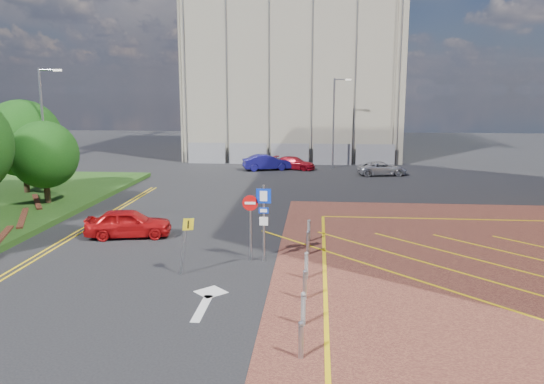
# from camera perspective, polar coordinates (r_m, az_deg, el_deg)

# --- Properties ---
(ground) EXTENTS (140.00, 140.00, 0.00)m
(ground) POSITION_cam_1_polar(r_m,az_deg,el_deg) (21.25, -2.51, -8.21)
(ground) COLOR black
(ground) RESTS_ON ground
(tree_c) EXTENTS (4.00, 4.00, 4.90)m
(tree_c) POSITION_cam_1_polar(r_m,az_deg,el_deg) (34.20, -23.30, 3.70)
(tree_c) COLOR #3D2B1C
(tree_c) RESTS_ON grass_bed
(tree_d) EXTENTS (5.00, 5.00, 6.08)m
(tree_d) POSITION_cam_1_polar(r_m,az_deg,el_deg) (38.20, -25.25, 5.24)
(tree_d) COLOR #3D2B1C
(tree_d) RESTS_ON grass_bed
(lamp_left_far) EXTENTS (1.53, 0.16, 8.00)m
(lamp_left_far) POSITION_cam_1_polar(r_m,az_deg,el_deg) (36.26, -23.28, 6.40)
(lamp_left_far) COLOR #9EA0A8
(lamp_left_far) RESTS_ON grass_bed
(lamp_back) EXTENTS (1.53, 0.16, 8.00)m
(lamp_back) POSITION_cam_1_polar(r_m,az_deg,el_deg) (47.99, 6.74, 7.74)
(lamp_back) COLOR #9EA0A8
(lamp_back) RESTS_ON ground
(sign_cluster) EXTENTS (1.17, 0.12, 3.20)m
(sign_cluster) POSITION_cam_1_polar(r_m,az_deg,el_deg) (21.61, -1.44, -2.49)
(sign_cluster) COLOR #9EA0A8
(sign_cluster) RESTS_ON ground
(warning_sign) EXTENTS (0.59, 0.38, 2.25)m
(warning_sign) POSITION_cam_1_polar(r_m,az_deg,el_deg) (20.38, -9.32, -4.98)
(warning_sign) COLOR #9EA0A8
(warning_sign) RESTS_ON ground
(bollard_row) EXTENTS (0.14, 11.14, 0.90)m
(bollard_row) POSITION_cam_1_polar(r_m,az_deg,el_deg) (19.36, 3.67, -8.70)
(bollard_row) COLOR #9EA0A8
(bollard_row) RESTS_ON forecourt
(construction_building) EXTENTS (21.20, 19.20, 22.00)m
(construction_building) POSITION_cam_1_polar(r_m,az_deg,el_deg) (60.10, 2.52, 14.76)
(construction_building) COLOR #9D9781
(construction_building) RESTS_ON ground
(construction_fence) EXTENTS (21.60, 0.06, 2.00)m
(construction_fence) POSITION_cam_1_polar(r_m,az_deg,el_deg) (50.28, 3.07, 4.10)
(construction_fence) COLOR gray
(construction_fence) RESTS_ON ground
(car_red_left) EXTENTS (4.27, 2.36, 1.38)m
(car_red_left) POSITION_cam_1_polar(r_m,az_deg,el_deg) (26.36, -15.17, -3.24)
(car_red_left) COLOR red
(car_red_left) RESTS_ON ground
(car_blue_back) EXTENTS (4.45, 2.71, 1.38)m
(car_blue_back) POSITION_cam_1_polar(r_m,az_deg,el_deg) (46.76, -0.57, 3.22)
(car_blue_back) COLOR navy
(car_blue_back) RESTS_ON ground
(car_red_back) EXTENTS (4.19, 2.72, 1.13)m
(car_red_back) POSITION_cam_1_polar(r_m,az_deg,el_deg) (47.27, 2.34, 3.13)
(car_red_back) COLOR #A90E1D
(car_red_back) RESTS_ON ground
(car_silver_back) EXTENTS (4.34, 2.57, 1.13)m
(car_silver_back) POSITION_cam_1_polar(r_m,az_deg,el_deg) (44.85, 11.74, 2.49)
(car_silver_back) COLOR #ADAEB4
(car_silver_back) RESTS_ON ground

